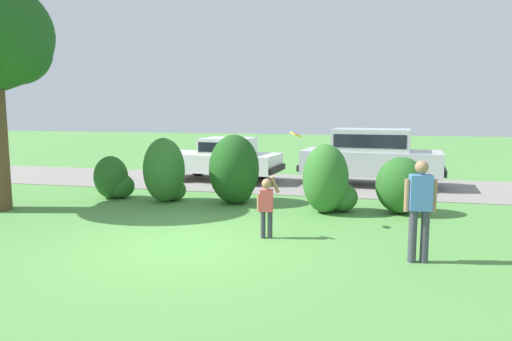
# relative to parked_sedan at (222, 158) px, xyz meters

# --- Properties ---
(ground_plane) EXTENTS (80.00, 80.00, 0.00)m
(ground_plane) POSITION_rel_parked_sedan_xyz_m (1.78, -8.03, -0.85)
(ground_plane) COLOR #518E42
(driveway_strip) EXTENTS (28.00, 4.40, 0.02)m
(driveway_strip) POSITION_rel_parked_sedan_xyz_m (1.78, -0.14, -0.84)
(driveway_strip) COLOR gray
(driveway_strip) RESTS_ON ground
(shrub_near_tree) EXTENTS (1.15, 0.93, 1.23)m
(shrub_near_tree) POSITION_rel_parked_sedan_xyz_m (-2.05, -3.93, -0.31)
(shrub_near_tree) COLOR #286023
(shrub_near_tree) RESTS_ON ground
(shrub_centre_left) EXTENTS (1.15, 1.18, 1.79)m
(shrub_centre_left) POSITION_rel_parked_sedan_xyz_m (-0.39, -4.02, -0.01)
(shrub_centre_left) COLOR #33702B
(shrub_centre_left) RESTS_ON ground
(shrub_centre) EXTENTS (1.36, 1.62, 1.89)m
(shrub_centre) POSITION_rel_parked_sedan_xyz_m (1.56, -3.77, 0.04)
(shrub_centre) COLOR #1E511C
(shrub_centre) RESTS_ON ground
(shrub_centre_right) EXTENTS (1.37, 1.25, 1.72)m
(shrub_centre_right) POSITION_rel_parked_sedan_xyz_m (4.17, -4.36, -0.07)
(shrub_centre_right) COLOR #33702B
(shrub_centre_right) RESTS_ON ground
(shrub_far_end) EXTENTS (1.24, 1.22, 1.41)m
(shrub_far_end) POSITION_rel_parked_sedan_xyz_m (5.94, -4.04, -0.14)
(shrub_far_end) COLOR #286023
(shrub_far_end) RESTS_ON ground
(parked_sedan) EXTENTS (4.54, 2.37, 1.56)m
(parked_sedan) POSITION_rel_parked_sedan_xyz_m (0.00, 0.00, 0.00)
(parked_sedan) COLOR white
(parked_sedan) RESTS_ON ground
(parked_suv) EXTENTS (4.83, 2.39, 1.92)m
(parked_suv) POSITION_rel_parked_sedan_xyz_m (5.18, 0.12, 0.23)
(parked_suv) COLOR silver
(parked_suv) RESTS_ON ground
(child_thrower) EXTENTS (0.43, 0.31, 1.29)m
(child_thrower) POSITION_rel_parked_sedan_xyz_m (3.19, -7.08, -0.13)
(child_thrower) COLOR #383842
(child_thrower) RESTS_ON ground
(frisbee) EXTENTS (0.27, 0.28, 0.15)m
(frisbee) POSITION_rel_parked_sedan_xyz_m (3.60, -6.02, 1.19)
(frisbee) COLOR yellow
(adult_onlooker) EXTENTS (0.53, 0.26, 1.74)m
(adult_onlooker) POSITION_rel_parked_sedan_xyz_m (6.02, -7.95, 0.13)
(adult_onlooker) COLOR #3F3F4C
(adult_onlooker) RESTS_ON ground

